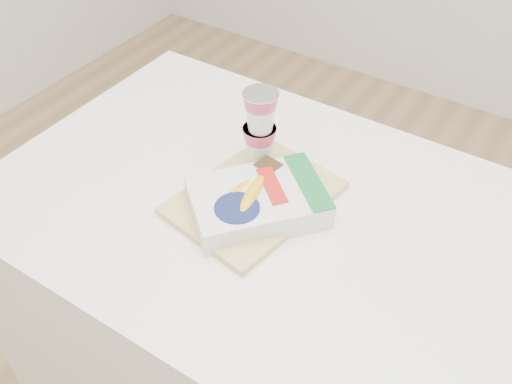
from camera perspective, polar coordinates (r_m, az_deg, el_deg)
table at (r=1.51m, az=1.10°, el=-13.61°), size 1.18×0.79×0.88m
cutting_board at (r=1.18m, az=-0.15°, el=-0.59°), size 0.29×0.37×0.02m
bananas at (r=1.15m, az=-0.94°, el=0.39°), size 0.14×0.19×0.06m
yogurt_stack at (r=1.20m, az=0.40°, el=6.65°), size 0.08×0.08×0.18m
cereal_box at (r=1.14m, az=0.19°, el=-0.99°), size 0.30×0.31×0.06m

